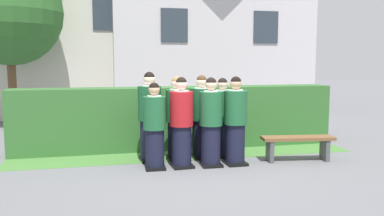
{
  "coord_description": "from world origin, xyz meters",
  "views": [
    {
      "loc": [
        -1.69,
        -6.99,
        1.93
      ],
      "look_at": [
        0.0,
        0.3,
        1.05
      ],
      "focal_mm": 37.17,
      "sensor_mm": 36.0,
      "label": 1
    }
  ],
  "objects_px": {
    "student_rear_row_0": "(150,119)",
    "student_rear_row_1": "(177,120)",
    "student_rear_row_3": "(222,119)",
    "wooden_bench": "(298,143)",
    "student_in_red_blazer": "(181,124)",
    "student_front_row_3": "(235,123)",
    "student_front_row_0": "(155,128)",
    "student_rear_row_2": "(201,119)",
    "student_front_row_2": "(211,124)"
  },
  "relations": [
    {
      "from": "student_rear_row_3",
      "to": "wooden_bench",
      "type": "height_order",
      "value": "student_rear_row_3"
    },
    {
      "from": "student_front_row_0",
      "to": "student_front_row_3",
      "type": "height_order",
      "value": "student_front_row_3"
    },
    {
      "from": "student_front_row_3",
      "to": "student_rear_row_3",
      "type": "relative_size",
      "value": 1.03
    },
    {
      "from": "student_front_row_0",
      "to": "student_front_row_3",
      "type": "bearing_deg",
      "value": -1.15
    },
    {
      "from": "student_front_row_0",
      "to": "student_in_red_blazer",
      "type": "xyz_separation_m",
      "value": [
        0.49,
        0.01,
        0.05
      ]
    },
    {
      "from": "student_front_row_2",
      "to": "wooden_bench",
      "type": "relative_size",
      "value": 1.14
    },
    {
      "from": "student_in_red_blazer",
      "to": "student_rear_row_0",
      "type": "distance_m",
      "value": 0.78
    },
    {
      "from": "wooden_bench",
      "to": "student_rear_row_3",
      "type": "bearing_deg",
      "value": 152.13
    },
    {
      "from": "student_rear_row_0",
      "to": "student_rear_row_3",
      "type": "bearing_deg",
      "value": 0.49
    },
    {
      "from": "student_rear_row_1",
      "to": "wooden_bench",
      "type": "relative_size",
      "value": 1.14
    },
    {
      "from": "student_rear_row_0",
      "to": "student_rear_row_1",
      "type": "bearing_deg",
      "value": -0.72
    },
    {
      "from": "student_front_row_3",
      "to": "wooden_bench",
      "type": "relative_size",
      "value": 1.15
    },
    {
      "from": "student_front_row_3",
      "to": "student_front_row_2",
      "type": "bearing_deg",
      "value": 179.61
    },
    {
      "from": "student_rear_row_2",
      "to": "student_rear_row_1",
      "type": "bearing_deg",
      "value": -178.45
    },
    {
      "from": "student_front_row_0",
      "to": "student_front_row_3",
      "type": "relative_size",
      "value": 0.94
    },
    {
      "from": "student_front_row_2",
      "to": "student_rear_row_0",
      "type": "bearing_deg",
      "value": 149.28
    },
    {
      "from": "student_rear_row_1",
      "to": "student_rear_row_3",
      "type": "height_order",
      "value": "student_rear_row_1"
    },
    {
      "from": "student_rear_row_2",
      "to": "wooden_bench",
      "type": "xyz_separation_m",
      "value": [
        1.75,
        -0.69,
        -0.44
      ]
    },
    {
      "from": "student_front_row_3",
      "to": "student_rear_row_3",
      "type": "bearing_deg",
      "value": 94.89
    },
    {
      "from": "student_rear_row_2",
      "to": "student_in_red_blazer",
      "type": "bearing_deg",
      "value": -131.72
    },
    {
      "from": "student_in_red_blazer",
      "to": "student_front_row_3",
      "type": "xyz_separation_m",
      "value": [
        1.02,
        -0.04,
        0.0
      ]
    },
    {
      "from": "student_rear_row_0",
      "to": "student_front_row_2",
      "type": "bearing_deg",
      "value": -30.72
    },
    {
      "from": "student_rear_row_2",
      "to": "wooden_bench",
      "type": "bearing_deg",
      "value": -21.48
    },
    {
      "from": "student_in_red_blazer",
      "to": "wooden_bench",
      "type": "xyz_separation_m",
      "value": [
        2.28,
        -0.1,
        -0.44
      ]
    },
    {
      "from": "student_rear_row_3",
      "to": "student_rear_row_1",
      "type": "bearing_deg",
      "value": -178.83
    },
    {
      "from": "student_front_row_0",
      "to": "student_rear_row_1",
      "type": "relative_size",
      "value": 0.95
    },
    {
      "from": "student_rear_row_3",
      "to": "wooden_bench",
      "type": "distance_m",
      "value": 1.55
    },
    {
      "from": "student_front_row_0",
      "to": "student_rear_row_2",
      "type": "relative_size",
      "value": 0.94
    },
    {
      "from": "student_front_row_2",
      "to": "student_rear_row_2",
      "type": "xyz_separation_m",
      "value": [
        -0.02,
        0.63,
        0.01
      ]
    },
    {
      "from": "student_rear_row_1",
      "to": "student_rear_row_2",
      "type": "relative_size",
      "value": 0.99
    },
    {
      "from": "student_front_row_3",
      "to": "student_rear_row_1",
      "type": "bearing_deg",
      "value": 148.07
    },
    {
      "from": "student_rear_row_1",
      "to": "wooden_bench",
      "type": "distance_m",
      "value": 2.4
    },
    {
      "from": "wooden_bench",
      "to": "student_rear_row_0",
      "type": "bearing_deg",
      "value": 166.23
    },
    {
      "from": "student_front_row_0",
      "to": "student_rear_row_2",
      "type": "xyz_separation_m",
      "value": [
        1.02,
        0.6,
        0.05
      ]
    },
    {
      "from": "student_front_row_2",
      "to": "student_rear_row_1",
      "type": "xyz_separation_m",
      "value": [
        -0.52,
        0.62,
        -0.0
      ]
    },
    {
      "from": "student_rear_row_3",
      "to": "wooden_bench",
      "type": "bearing_deg",
      "value": -27.87
    },
    {
      "from": "student_front_row_3",
      "to": "student_front_row_0",
      "type": "bearing_deg",
      "value": 178.85
    },
    {
      "from": "wooden_bench",
      "to": "student_front_row_2",
      "type": "bearing_deg",
      "value": 178.07
    },
    {
      "from": "student_rear_row_1",
      "to": "student_rear_row_3",
      "type": "distance_m",
      "value": 0.94
    },
    {
      "from": "student_rear_row_3",
      "to": "student_in_red_blazer",
      "type": "bearing_deg",
      "value": -148.22
    },
    {
      "from": "student_front_row_2",
      "to": "student_rear_row_3",
      "type": "bearing_deg",
      "value": 56.53
    },
    {
      "from": "student_front_row_0",
      "to": "student_rear_row_0",
      "type": "bearing_deg",
      "value": 91.07
    },
    {
      "from": "student_rear_row_1",
      "to": "student_rear_row_3",
      "type": "xyz_separation_m",
      "value": [
        0.94,
        0.02,
        -0.02
      ]
    },
    {
      "from": "student_in_red_blazer",
      "to": "wooden_bench",
      "type": "relative_size",
      "value": 1.15
    },
    {
      "from": "wooden_bench",
      "to": "student_front_row_0",
      "type": "bearing_deg",
      "value": 178.23
    },
    {
      "from": "student_in_red_blazer",
      "to": "student_front_row_3",
      "type": "relative_size",
      "value": 1.0
    },
    {
      "from": "student_rear_row_2",
      "to": "student_front_row_2",
      "type": "bearing_deg",
      "value": -88.5
    },
    {
      "from": "student_rear_row_2",
      "to": "wooden_bench",
      "type": "distance_m",
      "value": 1.94
    },
    {
      "from": "student_front_row_2",
      "to": "wooden_bench",
      "type": "bearing_deg",
      "value": -1.93
    },
    {
      "from": "student_front_row_0",
      "to": "student_rear_row_2",
      "type": "bearing_deg",
      "value": 30.57
    }
  ]
}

